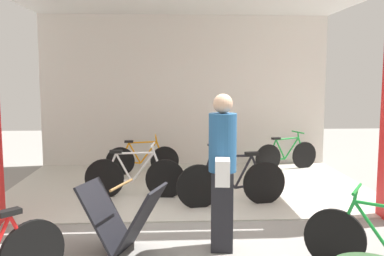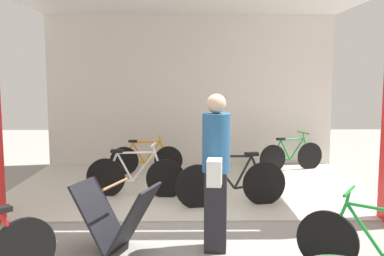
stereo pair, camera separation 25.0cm
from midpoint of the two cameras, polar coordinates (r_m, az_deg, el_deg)
name	(u,v)px [view 2 (the right image)]	position (r m, az deg, el deg)	size (l,w,h in m)	color
ground_plane	(193,222)	(5.76, 1.41, -12.56)	(20.33, 20.33, 0.00)	gray
shop_facade	(191,60)	(7.32, 0.89, 9.19)	(6.37, 4.10, 4.17)	beige
bicycle_inside_0	(291,156)	(8.95, 14.01, -3.67)	(1.39, 0.53, 0.80)	black
bicycle_inside_1	(146,159)	(8.42, -5.34, -4.18)	(1.43, 0.39, 0.79)	black
bicycle_inside_2	(232,183)	(6.34, 6.50, -7.32)	(1.66, 0.46, 0.92)	black
bicycle_inside_3	(135,176)	(6.83, -6.61, -6.44)	(1.60, 0.44, 0.88)	black
bicycle_parked_0	(379,248)	(4.48, 25.41, -14.35)	(1.32, 0.89, 0.85)	black
sandwich_board_sign	(116,217)	(4.83, -8.70, -11.72)	(1.01, 0.79, 0.77)	black
pedestrian_0	(216,171)	(4.65, 4.77, -5.84)	(0.34, 0.60, 1.74)	black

